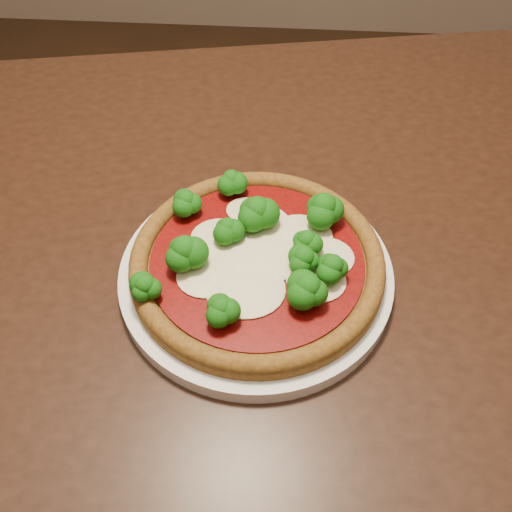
{
  "coord_description": "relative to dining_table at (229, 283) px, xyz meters",
  "views": [
    {
      "loc": [
        0.1,
        -0.36,
        1.25
      ],
      "look_at": [
        0.07,
        0.03,
        0.79
      ],
      "focal_mm": 40.0,
      "sensor_mm": 36.0,
      "label": 1
    }
  ],
  "objects": [
    {
      "name": "dining_table",
      "position": [
        0.0,
        0.0,
        0.0
      ],
      "size": [
        1.19,
        1.01,
        0.75
      ],
      "rotation": [
        0.0,
        0.0,
        0.19
      ],
      "color": "black",
      "rests_on": "floor"
    },
    {
      "name": "pizza",
      "position": [
        0.04,
        -0.07,
        0.14
      ],
      "size": [
        0.27,
        0.27,
        0.06
      ],
      "rotation": [
        0.0,
        0.0,
        0.2
      ],
      "color": "brown",
      "rests_on": "plate"
    },
    {
      "name": "floor",
      "position": [
        -0.03,
        -0.1,
        -0.65
      ],
      "size": [
        4.0,
        4.0,
        0.0
      ],
      "primitive_type": "plane",
      "color": "black",
      "rests_on": "ground"
    },
    {
      "name": "plate",
      "position": [
        0.04,
        -0.07,
        0.11
      ],
      "size": [
        0.3,
        0.3,
        0.02
      ],
      "primitive_type": "cylinder",
      "color": "white",
      "rests_on": "dining_table"
    }
  ]
}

